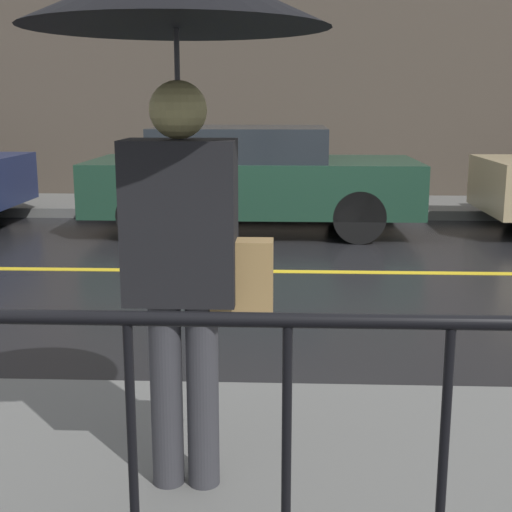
{
  "coord_description": "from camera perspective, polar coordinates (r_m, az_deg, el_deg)",
  "views": [
    {
      "loc": [
        -0.19,
        -6.94,
        1.68
      ],
      "look_at": [
        -0.4,
        -2.12,
        0.62
      ],
      "focal_mm": 50.0,
      "sensor_mm": 36.0,
      "label": 1
    }
  ],
  "objects": [
    {
      "name": "pedestrian",
      "position": [
        2.69,
        -6.23,
        14.98
      ],
      "size": [
        1.12,
        1.12,
        2.05
      ],
      "color": "#333338",
      "rests_on": "sidewalk_near"
    },
    {
      "name": "lane_marking",
      "position": [
        7.15,
        3.94,
        -1.24
      ],
      "size": [
        25.2,
        0.12,
        0.01
      ],
      "color": "gold",
      "rests_on": "ground_plane"
    },
    {
      "name": "railing_foreground",
      "position": [
        1.81,
        8.64,
        -16.63
      ],
      "size": [
        12.0,
        0.04,
        1.06
      ],
      "color": "black",
      "rests_on": "sidewalk_near"
    },
    {
      "name": "sidewalk_far",
      "position": [
        11.14,
        3.43,
        3.99
      ],
      "size": [
        28.0,
        1.72,
        0.14
      ],
      "color": "#60605E",
      "rests_on": "ground_plane"
    },
    {
      "name": "ground_plane",
      "position": [
        7.15,
        3.94,
        -1.28
      ],
      "size": [
        80.0,
        80.0,
        0.0
      ],
      "primitive_type": "plane",
      "color": "black"
    },
    {
      "name": "building_storefront",
      "position": [
        12.07,
        3.51,
        16.83
      ],
      "size": [
        28.0,
        0.3,
        5.26
      ],
      "color": "#4C4238",
      "rests_on": "ground_plane"
    },
    {
      "name": "car_dark_green",
      "position": [
        9.31,
        -0.44,
        6.33
      ],
      "size": [
        4.2,
        1.8,
        1.35
      ],
      "color": "#193828",
      "rests_on": "ground_plane"
    }
  ]
}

